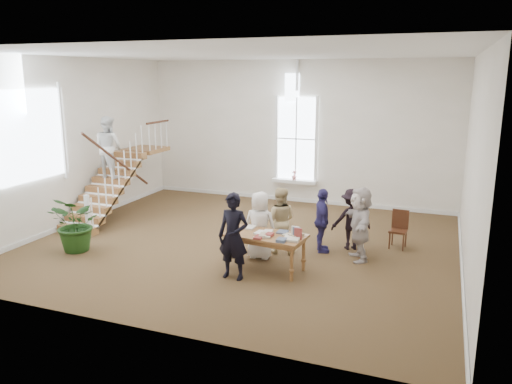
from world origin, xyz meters
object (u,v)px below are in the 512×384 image
at_px(police_officer, 233,236).
at_px(side_chair, 399,227).
at_px(elderly_woman, 260,225).
at_px(person_yellow, 280,220).
at_px(floor_plant, 77,224).
at_px(woman_cluster_c, 360,224).
at_px(woman_cluster_a, 322,221).
at_px(woman_cluster_b, 351,219).
at_px(library_table, 267,238).

distance_m(police_officer, side_chair, 4.31).
bearing_deg(elderly_woman, person_yellow, -122.26).
xyz_separation_m(elderly_woman, floor_plant, (-4.12, -1.08, -0.10)).
xyz_separation_m(woman_cluster_c, floor_plant, (-6.22, -1.78, -0.17)).
bearing_deg(person_yellow, side_chair, -162.17).
height_order(woman_cluster_a, side_chair, woman_cluster_a).
height_order(woman_cluster_a, woman_cluster_b, woman_cluster_a).
distance_m(woman_cluster_a, floor_plant, 5.68).
bearing_deg(library_table, person_yellow, 100.90).
xyz_separation_m(police_officer, woman_cluster_c, (2.20, 1.95, -0.05)).
xyz_separation_m(police_officer, elderly_woman, (0.10, 1.25, -0.12)).
distance_m(library_table, floor_plant, 4.53).
bearing_deg(elderly_woman, woman_cluster_b, -144.40).
bearing_deg(side_chair, woman_cluster_b, -147.86).
bearing_deg(library_table, police_officer, -120.93).
height_order(floor_plant, side_chair, floor_plant).
distance_m(library_table, woman_cluster_c, 2.16).
bearing_deg(woman_cluster_b, person_yellow, 3.41).
xyz_separation_m(woman_cluster_b, floor_plant, (-5.92, -2.43, -0.06)).
bearing_deg(woman_cluster_b, floor_plant, -3.79).
bearing_deg(elderly_woman, woman_cluster_c, -162.85).
bearing_deg(police_officer, woman_cluster_b, 55.85).
height_order(elderly_woman, woman_cluster_a, elderly_woman).
xyz_separation_m(woman_cluster_a, woman_cluster_b, (0.60, 0.45, -0.03)).
height_order(woman_cluster_a, floor_plant, woman_cluster_a).
bearing_deg(woman_cluster_b, woman_cluster_c, 88.62).
distance_m(police_officer, elderly_woman, 1.26).
distance_m(police_officer, woman_cluster_c, 2.94).
bearing_deg(woman_cluster_a, library_table, 132.70).
height_order(person_yellow, floor_plant, person_yellow).
bearing_deg(police_officer, woman_cluster_c, 43.56).
xyz_separation_m(police_officer, person_yellow, (0.40, 1.75, -0.11)).
relative_size(person_yellow, side_chair, 1.71).
height_order(library_table, police_officer, police_officer).
relative_size(woman_cluster_a, woman_cluster_c, 0.90).
relative_size(elderly_woman, woman_cluster_c, 0.92).
bearing_deg(woman_cluster_a, woman_cluster_b, -72.19).
relative_size(woman_cluster_b, side_chair, 1.60).
bearing_deg(side_chair, person_yellow, -145.80).
height_order(person_yellow, woman_cluster_b, person_yellow).
relative_size(police_officer, side_chair, 1.95).
distance_m(police_officer, woman_cluster_a, 2.52).
bearing_deg(floor_plant, side_chair, 22.94).
distance_m(police_officer, woman_cluster_b, 3.22).
bearing_deg(elderly_woman, side_chair, -148.09).
xyz_separation_m(police_officer, side_chair, (2.95, 3.11, -0.38)).
distance_m(elderly_woman, woman_cluster_a, 1.50).
relative_size(elderly_woman, woman_cluster_b, 1.05).
distance_m(library_table, elderly_woman, 0.72).
xyz_separation_m(elderly_woman, person_yellow, (0.30, 0.50, 0.01)).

